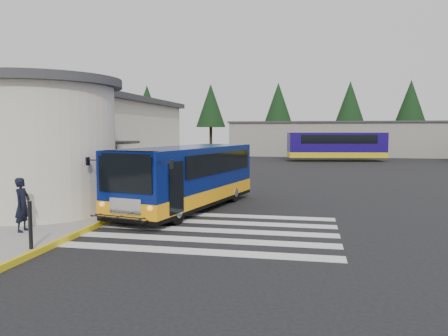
% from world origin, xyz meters
% --- Properties ---
extents(ground, '(140.00, 140.00, 0.00)m').
position_xyz_m(ground, '(0.00, 0.00, 0.00)').
color(ground, black).
rests_on(ground, ground).
extents(sidewalk, '(10.00, 34.00, 0.15)m').
position_xyz_m(sidewalk, '(-9.00, 4.00, 0.07)').
color(sidewalk, gray).
rests_on(sidewalk, ground).
extents(curb_strip, '(0.12, 34.00, 0.16)m').
position_xyz_m(curb_strip, '(-4.05, 4.00, 0.08)').
color(curb_strip, yellow).
rests_on(curb_strip, ground).
extents(station_building, '(12.70, 18.70, 4.80)m').
position_xyz_m(station_building, '(-10.84, 6.91, 2.57)').
color(station_building, beige).
rests_on(station_building, ground).
extents(crosswalk, '(8.00, 5.35, 0.01)m').
position_xyz_m(crosswalk, '(-0.50, -0.80, 0.01)').
color(crosswalk, silver).
rests_on(crosswalk, ground).
extents(depot_building, '(26.40, 8.40, 4.20)m').
position_xyz_m(depot_building, '(6.00, 42.00, 2.11)').
color(depot_building, gray).
rests_on(depot_building, ground).
extents(tree_line, '(58.40, 4.40, 10.00)m').
position_xyz_m(tree_line, '(6.29, 50.00, 6.77)').
color(tree_line, black).
rests_on(tree_line, ground).
extents(transit_bus, '(4.38, 8.98, 2.46)m').
position_xyz_m(transit_bus, '(-2.12, 2.62, 1.18)').
color(transit_bus, navy).
rests_on(transit_bus, ground).
extents(pedestrian_a, '(0.43, 0.61, 1.58)m').
position_xyz_m(pedestrian_a, '(-5.62, -2.61, 0.94)').
color(pedestrian_a, black).
rests_on(pedestrian_a, sidewalk).
extents(pedestrian_b, '(1.04, 1.07, 1.74)m').
position_xyz_m(pedestrian_b, '(-7.35, -1.00, 1.02)').
color(pedestrian_b, black).
rests_on(pedestrian_b, sidewalk).
extents(bollard, '(0.10, 0.10, 1.21)m').
position_xyz_m(bollard, '(-4.20, -4.27, 0.75)').
color(bollard, black).
rests_on(bollard, sidewalk).
extents(far_bus_a, '(9.97, 4.26, 2.49)m').
position_xyz_m(far_bus_a, '(5.19, 31.85, 1.62)').
color(far_bus_a, '#17085F').
rests_on(far_bus_a, ground).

